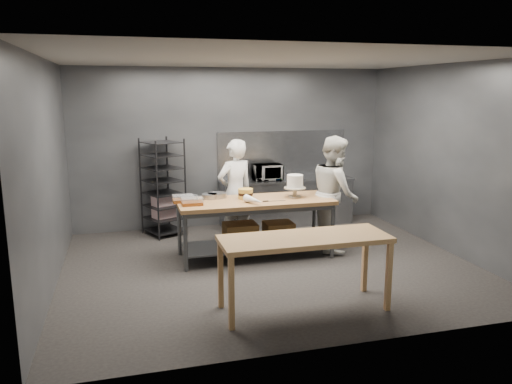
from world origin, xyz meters
TOP-DOWN VIEW (x-y plane):
  - ground at (0.00, 0.00)m, footprint 6.00×6.00m
  - back_wall at (0.00, 2.50)m, footprint 6.00×0.04m
  - work_table at (-0.09, 0.46)m, footprint 2.40×0.90m
  - near_counter at (-0.04, -1.56)m, footprint 2.00×0.70m
  - back_counter at (1.00, 2.18)m, footprint 2.60×0.60m
  - splashback_panel at (1.00, 2.48)m, footprint 2.60×0.02m
  - speed_rack at (-1.37, 2.10)m, footprint 0.82×0.84m
  - chef_behind at (-0.24, 1.22)m, footprint 0.76×0.61m
  - chef_right at (1.26, 0.52)m, footprint 0.87×1.03m
  - microwave at (0.61, 2.18)m, footprint 0.54×0.37m
  - frosted_cake_stand at (0.55, 0.47)m, footprint 0.34×0.34m
  - layer_cake at (-0.23, 0.55)m, footprint 0.23×0.23m
  - cake_pans at (-0.83, 0.71)m, footprint 0.75×0.38m
  - piping_bag at (-0.20, 0.15)m, footprint 0.27×0.39m
  - offset_spatula at (0.10, 0.27)m, footprint 0.36×0.02m
  - pastry_clamshells at (-1.15, 0.45)m, footprint 0.42×0.44m

SIDE VIEW (x-z plane):
  - ground at x=0.00m, z-range 0.00..0.00m
  - back_counter at x=1.00m, z-range 0.00..0.90m
  - work_table at x=-0.09m, z-range 0.11..1.03m
  - near_counter at x=-0.04m, z-range 0.36..1.26m
  - speed_rack at x=-1.37m, z-range -0.02..1.73m
  - chef_behind at x=-0.24m, z-range 0.00..1.79m
  - offset_spatula at x=0.10m, z-range 0.92..0.93m
  - chef_right at x=1.26m, z-range 0.00..1.87m
  - cake_pans at x=-0.83m, z-range 0.92..0.99m
  - pastry_clamshells at x=-1.15m, z-range 0.92..1.03m
  - piping_bag at x=-0.20m, z-range 0.92..1.04m
  - layer_cake at x=-0.23m, z-range 0.92..1.08m
  - microwave at x=0.61m, z-range 0.90..1.20m
  - frosted_cake_stand at x=0.55m, z-range 0.97..1.33m
  - splashback_panel at x=1.00m, z-range 0.90..1.80m
  - back_wall at x=0.00m, z-range 0.00..3.00m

